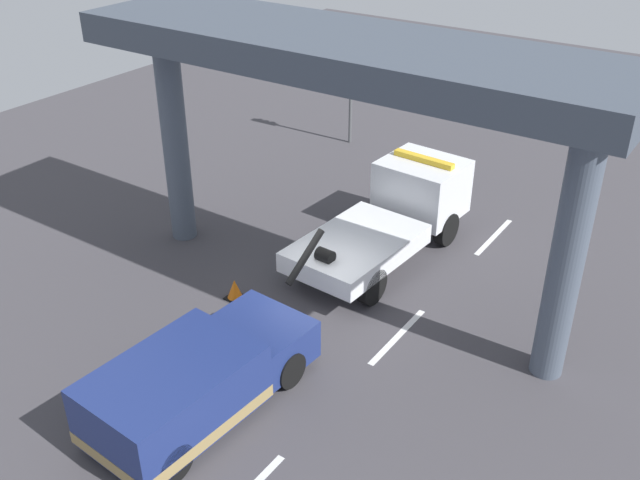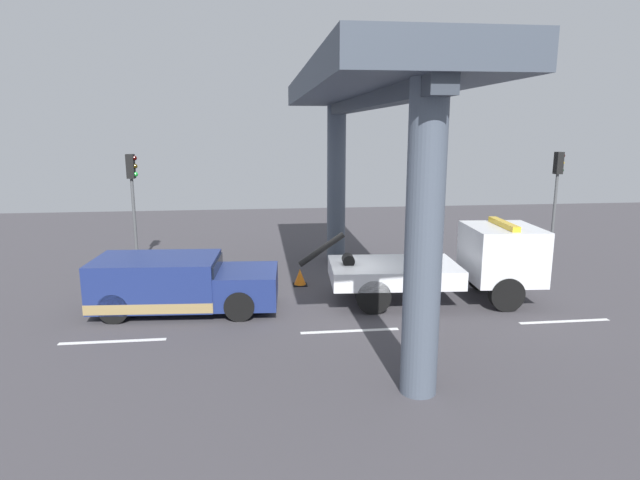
{
  "view_description": "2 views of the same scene",
  "coord_description": "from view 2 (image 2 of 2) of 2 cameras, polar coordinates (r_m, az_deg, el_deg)",
  "views": [
    {
      "loc": [
        -12.71,
        -8.6,
        10.72
      ],
      "look_at": [
        -0.23,
        -0.08,
        2.13
      ],
      "focal_mm": 40.46,
      "sensor_mm": 36.0,
      "label": 1
    },
    {
      "loc": [
        -2.34,
        -15.2,
        5.19
      ],
      "look_at": [
        -0.48,
        0.33,
        1.92
      ],
      "focal_mm": 29.87,
      "sensor_mm": 36.0,
      "label": 2
    }
  ],
  "objects": [
    {
      "name": "lane_stripe_east",
      "position": [
        16.28,
        24.72,
        -7.92
      ],
      "size": [
        2.6,
        0.16,
        0.01
      ],
      "primitive_type": "cube",
      "color": "silver",
      "rests_on": "ground"
    },
    {
      "name": "traffic_light_near",
      "position": [
        21.3,
        -19.45,
        5.55
      ],
      "size": [
        0.39,
        0.32,
        4.28
      ],
      "color": "#515456",
      "rests_on": "ground"
    },
    {
      "name": "lane_stripe_west",
      "position": [
        14.45,
        -21.33,
        -10.09
      ],
      "size": [
        2.6,
        0.16,
        0.01
      ],
      "primitive_type": "cube",
      "color": "silver",
      "rests_on": "ground"
    },
    {
      "name": "traffic_cone_orange",
      "position": [
        18.07,
        -2.16,
        -4.04
      ],
      "size": [
        0.47,
        0.47,
        0.56
      ],
      "color": "orange",
      "rests_on": "ground"
    },
    {
      "name": "ground_plane",
      "position": [
        16.25,
        1.85,
        -7.03
      ],
      "size": [
        60.0,
        40.0,
        0.1
      ],
      "primitive_type": "cube",
      "color": "#423F44"
    },
    {
      "name": "towed_van_green",
      "position": [
        16.01,
        -15.02,
        -4.62
      ],
      "size": [
        5.32,
        2.5,
        1.58
      ],
      "color": "navy",
      "rests_on": "ground"
    },
    {
      "name": "lane_stripe_mid",
      "position": [
        14.17,
        3.22,
        -9.7
      ],
      "size": [
        2.6,
        0.16,
        0.01
      ],
      "primitive_type": "cube",
      "color": "silver",
      "rests_on": "ground"
    },
    {
      "name": "tow_truck_white",
      "position": [
        16.78,
        14.38,
        -2.34
      ],
      "size": [
        7.32,
        2.76,
        2.46
      ],
      "color": "white",
      "rests_on": "ground"
    },
    {
      "name": "overpass_structure",
      "position": [
        15.54,
        5.0,
        14.48
      ],
      "size": [
        3.6,
        13.23,
        6.83
      ],
      "color": "#4C5666",
      "rests_on": "ground"
    },
    {
      "name": "traffic_light_far",
      "position": [
        24.18,
        24.09,
        5.86
      ],
      "size": [
        0.39,
        0.32,
        4.28
      ],
      "color": "#515456",
      "rests_on": "ground"
    }
  ]
}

